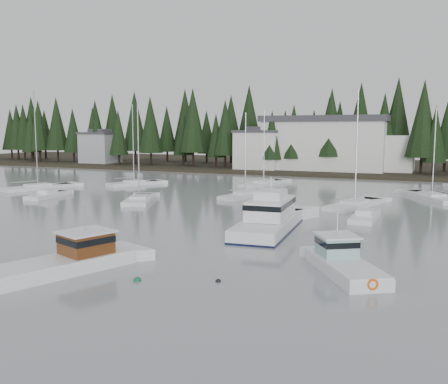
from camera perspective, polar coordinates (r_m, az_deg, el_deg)
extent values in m
plane|color=gray|center=(27.01, -17.47, -11.92)|extent=(260.00, 260.00, 0.00)
cube|color=black|center=(117.65, 15.29, 2.70)|extent=(240.00, 54.00, 1.00)
cube|color=silver|center=(104.24, 4.02, 4.73)|extent=(9.00, 7.00, 7.50)
cube|color=#38383D|center=(104.15, 4.04, 6.93)|extent=(9.54, 7.42, 0.50)
cube|color=#38383D|center=(104.15, 4.04, 7.26)|extent=(4.95, 3.85, 0.80)
cube|color=#999EA0|center=(126.38, -13.96, 4.85)|extent=(8.00, 7.00, 7.00)
cube|color=#38383D|center=(126.30, -14.01, 6.55)|extent=(8.48, 7.42, 0.50)
cube|color=#38383D|center=(126.29, -14.02, 6.82)|extent=(4.40, 3.85, 0.80)
cube|color=silver|center=(103.50, 11.41, 5.28)|extent=(24.00, 10.00, 10.00)
cube|color=#38383D|center=(103.48, 11.49, 8.21)|extent=(25.00, 11.00, 1.20)
cube|color=silver|center=(103.68, 18.14, 4.24)|extent=(10.00, 8.00, 7.00)
cube|color=white|center=(32.38, -18.18, -8.56)|extent=(5.93, 9.56, 1.31)
cube|color=white|center=(32.20, -18.23, -7.35)|extent=(5.81, 9.37, 0.12)
cube|color=#46230E|center=(32.90, -15.49, -5.68)|extent=(3.26, 3.40, 1.41)
cube|color=white|center=(32.74, -15.53, -4.39)|extent=(3.67, 3.85, 0.12)
cube|color=black|center=(32.84, -15.50, -5.20)|extent=(3.33, 3.47, 0.40)
cylinder|color=#A5A8AD|center=(32.59, -15.58, -2.91)|extent=(0.08, 0.08, 1.61)
cube|color=black|center=(34.59, -20.17, -7.89)|extent=(2.24, 3.44, 0.55)
cube|color=white|center=(43.22, 5.13, -4.21)|extent=(4.88, 12.64, 1.80)
cube|color=black|center=(43.25, 5.13, -4.38)|extent=(4.92, 12.70, 0.25)
cube|color=white|center=(43.51, 5.35, -1.81)|extent=(3.68, 6.67, 1.63)
cube|color=black|center=(43.45, 5.36, -1.30)|extent=(3.76, 6.74, 0.45)
cube|color=white|center=(43.34, 5.37, -0.27)|extent=(2.56, 3.40, 0.73)
cylinder|color=#A5A8AD|center=(43.23, 5.38, 0.91)|extent=(0.10, 0.10, 1.24)
cube|color=white|center=(31.35, 13.69, -8.93)|extent=(6.14, 7.60, 1.20)
cube|color=white|center=(31.18, 13.72, -7.79)|extent=(6.02, 7.45, 0.11)
cube|color=#90BDB7|center=(32.35, 12.75, -6.04)|extent=(2.97, 3.00, 1.29)
cube|color=white|center=(32.20, 12.79, -4.85)|extent=(3.35, 3.39, 0.11)
cube|color=black|center=(32.29, 12.77, -5.60)|extent=(3.04, 3.06, 0.37)
cylinder|color=#A5A8AD|center=(32.05, 12.83, -3.48)|extent=(0.08, 0.08, 1.47)
torus|color=#F2590C|center=(28.02, 16.65, -10.10)|extent=(0.61, 0.46, 0.65)
cube|color=white|center=(79.30, -10.24, 0.76)|extent=(6.27, 8.75, 1.05)
cube|color=white|center=(79.24, -10.25, 1.23)|extent=(3.01, 3.42, 0.30)
cylinder|color=#A5A8AD|center=(78.85, -10.34, 5.48)|extent=(0.14, 0.14, 12.01)
cube|color=white|center=(64.24, 2.45, -0.61)|extent=(4.46, 9.19, 1.05)
cube|color=white|center=(64.16, 2.45, -0.04)|extent=(2.43, 3.33, 0.30)
cylinder|color=#A5A8AD|center=(63.72, 2.47, 4.45)|extent=(0.14, 0.14, 10.30)
cube|color=white|center=(58.24, 14.71, -1.65)|extent=(5.64, 10.82, 1.05)
cube|color=white|center=(58.15, 14.73, -1.03)|extent=(2.91, 3.97, 0.30)
cylinder|color=#A5A8AD|center=(57.62, 14.92, 5.03)|extent=(0.14, 0.14, 12.51)
cube|color=white|center=(78.01, 4.56, 0.75)|extent=(4.62, 11.24, 1.05)
cube|color=white|center=(77.94, 4.56, 1.22)|extent=(2.48, 4.00, 0.30)
cylinder|color=#A5A8AD|center=(77.57, 4.60, 5.22)|extent=(0.14, 0.14, 11.11)
cube|color=white|center=(77.85, -20.47, 0.30)|extent=(6.14, 10.59, 1.05)
cube|color=white|center=(77.78, -20.49, 0.78)|extent=(3.07, 3.95, 0.30)
cylinder|color=#A5A8AD|center=(77.37, -20.71, 5.76)|extent=(0.14, 0.14, 13.76)
cube|color=white|center=(60.93, -9.63, -1.14)|extent=(5.78, 8.51, 1.05)
cube|color=white|center=(60.84, -9.64, -0.54)|extent=(2.91, 3.30, 0.30)
cylinder|color=#A5A8AD|center=(60.33, -9.77, 5.29)|extent=(0.14, 0.14, 12.60)
cube|color=white|center=(67.94, 22.65, -0.74)|extent=(7.69, 10.67, 1.05)
cube|color=white|center=(67.86, 22.68, -0.20)|extent=(3.53, 4.14, 0.30)
cylinder|color=#A5A8AD|center=(67.44, 22.90, 4.28)|extent=(0.14, 0.14, 10.86)
cube|color=white|center=(67.96, -19.48, -0.53)|extent=(2.99, 7.10, 0.90)
cube|color=white|center=(67.87, -19.50, 0.06)|extent=(1.74, 2.36, 0.55)
cube|color=white|center=(50.20, 15.79, -3.00)|extent=(2.24, 6.69, 0.90)
cube|color=white|center=(50.08, 15.81, -2.21)|extent=(1.51, 2.15, 0.55)
sphere|color=#145933|center=(29.61, -9.88, -9.98)|extent=(0.47, 0.47, 0.47)
sphere|color=black|center=(29.05, -0.67, -10.22)|extent=(0.34, 0.34, 0.34)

